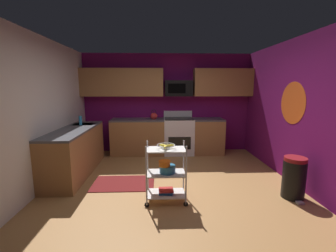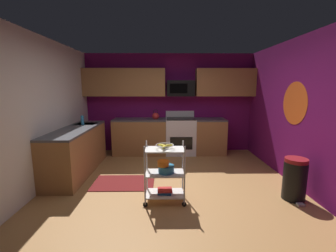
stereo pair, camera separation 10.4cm
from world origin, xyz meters
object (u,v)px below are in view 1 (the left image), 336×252
at_px(oven_range, 179,135).
at_px(fruit_bowl, 166,146).
at_px(rolling_cart, 166,173).
at_px(trash_can, 294,178).
at_px(dish_soap_bottle, 80,121).
at_px(book_stack, 166,191).
at_px(mixing_bowl_large, 167,169).
at_px(mixing_bowl_small, 165,163).
at_px(kettle, 154,116).
at_px(microwave, 179,88).

xyz_separation_m(oven_range, fruit_bowl, (-0.41, -2.57, 0.40)).
relative_size(rolling_cart, trash_can, 1.39).
bearing_deg(oven_range, trash_can, -57.47).
distance_m(oven_range, dish_soap_bottle, 2.45).
relative_size(oven_range, fruit_bowl, 4.04).
xyz_separation_m(book_stack, dish_soap_bottle, (-1.80, 1.67, 0.86)).
distance_m(fruit_bowl, mixing_bowl_large, 0.36).
bearing_deg(rolling_cart, mixing_bowl_large, -0.00).
xyz_separation_m(mixing_bowl_small, book_stack, (0.02, 0.03, -0.46)).
distance_m(rolling_cart, book_stack, 0.29).
bearing_deg(oven_range, kettle, -179.66).
relative_size(microwave, fruit_bowl, 2.57).
distance_m(mixing_bowl_small, kettle, 2.63).
distance_m(mixing_bowl_small, dish_soap_bottle, 2.49).
xyz_separation_m(oven_range, dish_soap_bottle, (-2.21, -0.90, 0.54)).
height_order(mixing_bowl_large, mixing_bowl_small, mixing_bowl_small).
xyz_separation_m(microwave, trash_can, (1.61, -2.63, -1.37)).
bearing_deg(fruit_bowl, rolling_cart, -135.00).
relative_size(rolling_cart, book_stack, 4.01).
xyz_separation_m(fruit_bowl, book_stack, (-0.00, -0.00, -0.71)).
relative_size(oven_range, book_stack, 4.82).
relative_size(mixing_bowl_large, mixing_bowl_small, 1.38).
xyz_separation_m(rolling_cart, mixing_bowl_large, (0.02, -0.00, 0.07)).
relative_size(microwave, mixing_bowl_small, 3.85).
bearing_deg(rolling_cart, kettle, 95.28).
height_order(mixing_bowl_small, dish_soap_bottle, dish_soap_bottle).
distance_m(microwave, dish_soap_bottle, 2.52).
distance_m(oven_range, mixing_bowl_large, 2.60).
bearing_deg(microwave, oven_range, -89.74).
xyz_separation_m(oven_range, kettle, (-0.64, -0.00, 0.52)).
bearing_deg(mixing_bowl_large, dish_soap_bottle, 137.59).
bearing_deg(mixing_bowl_small, microwave, 81.00).
height_order(microwave, dish_soap_bottle, microwave).
height_order(book_stack, dish_soap_bottle, dish_soap_bottle).
height_order(mixing_bowl_large, book_stack, mixing_bowl_large).
height_order(fruit_bowl, trash_can, fruit_bowl).
relative_size(rolling_cart, mixing_bowl_small, 5.03).
relative_size(fruit_bowl, mixing_bowl_small, 1.49).
height_order(rolling_cart, mixing_bowl_small, rolling_cart).
distance_m(rolling_cart, mixing_bowl_large, 0.07).
bearing_deg(book_stack, rolling_cart, 180.00).
height_order(mixing_bowl_small, book_stack, mixing_bowl_small).
height_order(kettle, dish_soap_bottle, kettle).
bearing_deg(kettle, mixing_bowl_large, -84.23).
bearing_deg(dish_soap_bottle, fruit_bowl, -42.77).
bearing_deg(mixing_bowl_small, book_stack, 54.85).
height_order(fruit_bowl, mixing_bowl_small, fruit_bowl).
bearing_deg(kettle, rolling_cart, -84.72).
height_order(microwave, book_stack, microwave).
relative_size(fruit_bowl, mixing_bowl_large, 1.08).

